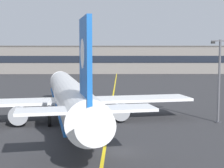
# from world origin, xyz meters

# --- Properties ---
(ground_plane) EXTENTS (400.00, 400.00, 0.00)m
(ground_plane) POSITION_xyz_m (0.00, 0.00, 0.00)
(ground_plane) COLOR #2D2D30
(taxiway_centreline) EXTENTS (7.66, 179.86, 0.01)m
(taxiway_centreline) POSITION_xyz_m (0.00, 30.00, 0.00)
(taxiway_centreline) COLOR yellow
(taxiway_centreline) RESTS_ON ground
(airliner_foreground) EXTENTS (32.33, 41.27, 11.65)m
(airliner_foreground) POSITION_xyz_m (-5.61, 12.97, 3.37)
(airliner_foreground) COLOR white
(airliner_foreground) RESTS_ON ground
(apron_lamp_post) EXTENTS (2.24, 0.90, 10.39)m
(apron_lamp_post) POSITION_xyz_m (13.11, 12.60, 5.48)
(apron_lamp_post) COLOR #515156
(apron_lamp_post) RESTS_ON ground
(terminal_building) EXTENTS (127.53, 12.40, 11.27)m
(terminal_building) POSITION_xyz_m (6.18, 111.97, 5.64)
(terminal_building) COLOR slate
(terminal_building) RESTS_ON ground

